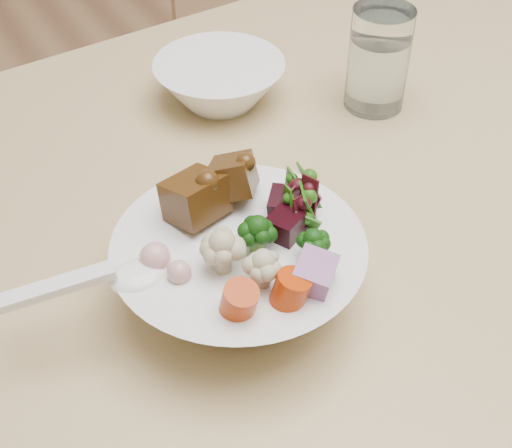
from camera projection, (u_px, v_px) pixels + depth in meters
name	position (u px, v px, depth m)	size (l,w,h in m)	color
dining_table	(470.00, 161.00, 0.97)	(1.66, 1.02, 0.75)	tan
chair_far	(276.00, 47.00, 1.59)	(0.44, 0.44, 0.86)	tan
food_bowl	(240.00, 264.00, 0.66)	(0.23, 0.23, 0.13)	white
soup_spoon	(118.00, 279.00, 0.61)	(0.15, 0.06, 0.03)	white
water_glass	(378.00, 63.00, 0.89)	(0.08, 0.08, 0.13)	white
side_bowl	(220.00, 82.00, 0.92)	(0.17, 0.17, 0.06)	white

